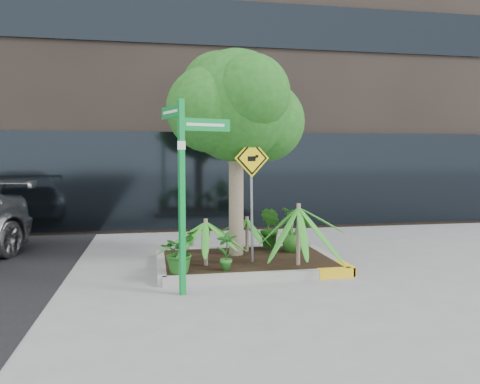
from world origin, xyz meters
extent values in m
plane|color=gray|center=(0.00, 0.00, 0.00)|extent=(80.00, 80.00, 0.00)
cube|color=#9E9E99|center=(0.20, 1.40, 0.07)|extent=(3.20, 0.15, 0.15)
cube|color=#9E9E99|center=(0.20, -0.80, 0.07)|extent=(3.20, 0.15, 0.15)
cube|color=#9E9E99|center=(-1.40, 0.30, 0.07)|extent=(0.15, 2.20, 0.15)
cube|color=#9E9E99|center=(1.80, 0.30, 0.07)|extent=(0.15, 2.20, 0.15)
cube|color=yellow|center=(1.50, -0.80, 0.07)|extent=(0.60, 0.17, 0.15)
cube|color=black|center=(0.20, 0.30, 0.12)|extent=(3.05, 2.05, 0.06)
cylinder|color=gray|center=(0.06, 0.67, 1.33)|extent=(0.28, 0.28, 2.66)
cylinder|color=gray|center=(0.14, 0.67, 2.30)|extent=(0.50, 0.14, 0.86)
sphere|color=#1F5317|center=(0.06, 0.67, 3.01)|extent=(2.13, 2.13, 2.13)
sphere|color=#1F5317|center=(0.68, 0.94, 2.74)|extent=(1.59, 1.59, 1.59)
sphere|color=#1F5317|center=(-0.48, 0.50, 2.92)|extent=(1.59, 1.59, 1.59)
sphere|color=#1F5317|center=(0.23, 0.14, 3.19)|extent=(1.42, 1.42, 1.42)
sphere|color=#1F5317|center=(-0.21, 1.12, 3.36)|extent=(1.51, 1.51, 1.51)
cylinder|color=gray|center=(0.98, -0.39, 0.69)|extent=(0.07, 0.07, 1.09)
cylinder|color=gray|center=(-0.63, -0.12, 0.56)|extent=(0.07, 0.07, 0.82)
cylinder|color=gray|center=(0.33, 0.98, 0.50)|extent=(0.07, 0.07, 0.69)
imported|color=#1C5518|center=(-1.12, -0.55, 0.50)|extent=(0.87, 0.87, 0.70)
imported|color=#2B6F21|center=(1.21, 0.73, 0.59)|extent=(0.65, 0.65, 0.89)
imported|color=#287223|center=(-0.33, -0.55, 0.49)|extent=(0.40, 0.40, 0.68)
imported|color=#205619|center=(0.86, 1.11, 0.58)|extent=(0.60, 0.60, 0.85)
cube|color=#0D9337|center=(-1.11, -1.30, 1.45)|extent=(0.10, 0.10, 2.89)
cube|color=#0D9337|center=(-0.74, -1.17, 2.53)|extent=(0.77, 0.28, 0.19)
cube|color=#0D9337|center=(-1.23, -0.92, 2.74)|extent=(0.28, 0.77, 0.19)
cube|color=white|center=(-0.74, -1.19, 2.53)|extent=(0.59, 0.20, 0.04)
cube|color=white|center=(-1.25, -0.92, 2.74)|extent=(0.20, 0.59, 0.04)
cube|color=white|center=(-1.11, -1.34, 2.22)|extent=(0.12, 0.04, 0.12)
cylinder|color=slate|center=(0.23, 0.04, 1.17)|extent=(0.08, 0.13, 2.04)
cube|color=yellow|center=(0.23, 0.02, 2.03)|extent=(0.67, 0.19, 0.68)
cube|color=black|center=(0.23, 0.01, 2.03)|extent=(0.59, 0.16, 0.61)
cube|color=yellow|center=(0.23, 0.00, 2.03)|extent=(0.50, 0.13, 0.52)
cube|color=black|center=(0.22, 0.00, 2.02)|extent=(0.16, 0.04, 0.09)
camera|label=1|loc=(-1.52, -8.17, 2.08)|focal=35.00mm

